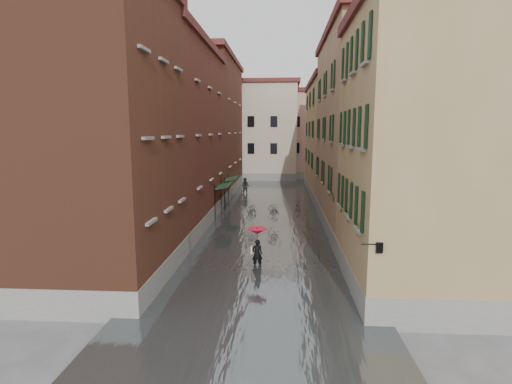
% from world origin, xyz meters
% --- Properties ---
extents(ground, '(120.00, 120.00, 0.00)m').
position_xyz_m(ground, '(0.00, 0.00, 0.00)').
color(ground, '#545456').
rests_on(ground, ground).
extents(floodwater, '(10.00, 60.00, 0.20)m').
position_xyz_m(floodwater, '(0.00, 13.00, 0.10)').
color(floodwater, '#4E5457').
rests_on(floodwater, ground).
extents(building_left_near, '(6.00, 8.00, 13.00)m').
position_xyz_m(building_left_near, '(-7.00, -2.00, 6.50)').
color(building_left_near, brown).
rests_on(building_left_near, ground).
extents(building_left_mid, '(6.00, 14.00, 12.50)m').
position_xyz_m(building_left_mid, '(-7.00, 9.00, 6.25)').
color(building_left_mid, '#5A281C').
rests_on(building_left_mid, ground).
extents(building_left_far, '(6.00, 16.00, 14.00)m').
position_xyz_m(building_left_far, '(-7.00, 24.00, 7.00)').
color(building_left_far, brown).
rests_on(building_left_far, ground).
extents(building_right_near, '(6.00, 8.00, 11.50)m').
position_xyz_m(building_right_near, '(7.00, -2.00, 5.75)').
color(building_right_near, olive).
rests_on(building_right_near, ground).
extents(building_right_mid, '(6.00, 14.00, 13.00)m').
position_xyz_m(building_right_mid, '(7.00, 9.00, 6.50)').
color(building_right_mid, '#957A5A').
rests_on(building_right_mid, ground).
extents(building_right_far, '(6.00, 16.00, 11.50)m').
position_xyz_m(building_right_far, '(7.00, 24.00, 5.75)').
color(building_right_far, olive).
rests_on(building_right_far, ground).
extents(building_end_cream, '(12.00, 9.00, 13.00)m').
position_xyz_m(building_end_cream, '(-3.00, 38.00, 6.50)').
color(building_end_cream, '#C0B598').
rests_on(building_end_cream, ground).
extents(building_end_pink, '(10.00, 9.00, 12.00)m').
position_xyz_m(building_end_pink, '(6.00, 40.00, 6.00)').
color(building_end_pink, tan).
rests_on(building_end_pink, ground).
extents(awning_near, '(1.09, 3.13, 2.80)m').
position_xyz_m(awning_near, '(-3.48, 11.83, 2.47)').
color(awning_near, '#16321D').
rests_on(awning_near, ground).
extents(awning_far, '(1.09, 2.77, 2.80)m').
position_xyz_m(awning_far, '(-3.49, 16.63, 2.46)').
color(awning_far, '#16321D').
rests_on(awning_far, ground).
extents(wall_lantern, '(0.71, 0.22, 0.35)m').
position_xyz_m(wall_lantern, '(4.33, -6.00, 3.01)').
color(wall_lantern, black).
rests_on(wall_lantern, ground).
extents(window_planters, '(0.59, 10.19, 0.84)m').
position_xyz_m(window_planters, '(4.12, 0.44, 3.51)').
color(window_planters, '#993532').
rests_on(window_planters, ground).
extents(pedestrian_main, '(1.01, 1.01, 2.06)m').
position_xyz_m(pedestrian_main, '(-0.12, 0.06, 1.32)').
color(pedestrian_main, black).
rests_on(pedestrian_main, ground).
extents(pedestrian_far, '(1.03, 0.87, 1.85)m').
position_xyz_m(pedestrian_far, '(-2.79, 22.96, 0.93)').
color(pedestrian_far, black).
rests_on(pedestrian_far, ground).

